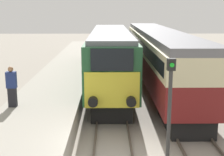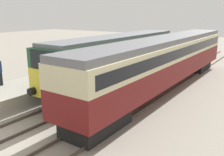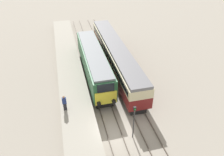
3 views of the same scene
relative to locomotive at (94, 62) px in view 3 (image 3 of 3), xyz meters
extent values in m
plane|color=gray|center=(0.00, -11.19, -2.24)|extent=(120.00, 120.00, 0.00)
cube|color=#9E998C|center=(-3.30, -3.19, -1.72)|extent=(3.50, 50.00, 1.04)
cube|color=#4C4238|center=(-0.72, -6.19, -2.17)|extent=(0.07, 60.00, 0.14)
cube|color=#4C4238|center=(0.72, -6.19, -2.17)|extent=(0.07, 60.00, 0.14)
cube|color=#4C4238|center=(2.68, -6.19, -2.17)|extent=(0.07, 60.00, 0.14)
cube|color=#4C4238|center=(4.12, -6.19, -2.17)|extent=(0.07, 60.00, 0.14)
cube|color=black|center=(0.00, -4.90, -1.74)|extent=(2.03, 4.00, 1.00)
cube|color=black|center=(0.00, 4.98, -1.74)|extent=(2.03, 4.00, 1.00)
cube|color=#235633|center=(0.00, 0.04, 0.14)|extent=(2.70, 14.88, 2.75)
cube|color=yellow|center=(0.00, -7.44, -0.41)|extent=(2.48, 0.10, 1.65)
cube|color=black|center=(0.00, -7.44, 0.97)|extent=(1.89, 0.10, 0.99)
cube|color=slate|center=(0.00, 0.04, 1.63)|extent=(2.38, 14.28, 0.24)
cylinder|color=black|center=(-0.85, -7.65, -0.89)|extent=(0.44, 0.35, 0.44)
cylinder|color=black|center=(0.85, -7.65, -0.89)|extent=(0.44, 0.35, 0.44)
cube|color=black|center=(3.40, -7.16, -1.76)|extent=(1.89, 3.60, 0.95)
cube|color=black|center=(3.40, 9.37, -1.76)|extent=(1.89, 3.60, 0.95)
cube|color=maroon|center=(3.40, 1.11, -0.55)|extent=(2.70, 20.93, 1.47)
cube|color=beige|center=(3.40, 1.11, 0.76)|extent=(2.71, 20.93, 1.15)
cube|color=black|center=(3.40, 1.11, 0.76)|extent=(2.75, 20.09, 0.63)
cube|color=slate|center=(3.40, 1.11, 1.51)|extent=(2.48, 20.93, 0.36)
cube|color=black|center=(-4.50, -7.34, -0.76)|extent=(0.36, 0.24, 0.88)
cube|color=navy|center=(-4.50, -7.34, 0.05)|extent=(0.44, 0.26, 0.74)
sphere|color=#9E704C|center=(-4.50, -7.34, 0.54)|extent=(0.24, 0.24, 0.24)
cylinder|color=#333333|center=(1.70, -11.89, -0.44)|extent=(0.12, 0.12, 3.60)
cube|color=black|center=(1.70, -11.89, 1.54)|extent=(0.24, 0.20, 0.36)
sphere|color=green|center=(1.70, -12.00, 1.54)|extent=(0.14, 0.14, 0.14)
camera|label=1|loc=(-0.18, -20.96, 3.15)|focal=50.00mm
camera|label=2|loc=(10.47, -16.07, 3.37)|focal=40.00mm
camera|label=3|loc=(-3.93, -25.81, 14.84)|focal=35.00mm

